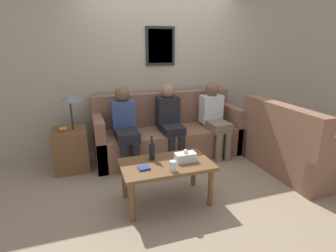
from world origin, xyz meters
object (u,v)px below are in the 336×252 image
object	(u,v)px
couch_side	(292,148)
drinking_glass	(173,166)
wine_bottle	(152,151)
person_right	(215,115)
person_middle	(170,119)
coffee_table	(166,169)
person_left	(125,124)
couch_main	(168,134)

from	to	relation	value
couch_side	drinking_glass	bearing A→B (deg)	101.08
wine_bottle	person_right	distance (m)	1.61
person_middle	drinking_glass	bearing A→B (deg)	-107.88
coffee_table	person_right	distance (m)	1.62
person_right	person_left	bearing A→B (deg)	179.38
couch_main	person_middle	distance (m)	0.34
couch_side	coffee_table	size ratio (longest dim) A/B	1.43
couch_main	person_middle	bearing A→B (deg)	-98.42
coffee_table	wine_bottle	distance (m)	0.26
couch_main	person_right	distance (m)	0.80
couch_main	drinking_glass	size ratio (longest dim) A/B	20.69
couch_side	coffee_table	bearing A→B (deg)	95.10
couch_side	drinking_glass	xyz separation A→B (m)	(-1.91, -0.37, 0.19)
person_left	person_middle	world-z (taller)	person_middle
couch_main	person_left	xyz separation A→B (m)	(-0.72, -0.19, 0.29)
couch_main	person_right	xyz separation A→B (m)	(0.72, -0.21, 0.30)
coffee_table	couch_main	bearing A→B (deg)	70.56
person_left	coffee_table	bearing A→B (deg)	-76.91
coffee_table	wine_bottle	xyz separation A→B (m)	(-0.12, 0.14, 0.18)
couch_main	drinking_glass	distance (m)	1.58
couch_side	wine_bottle	xyz separation A→B (m)	(-2.04, -0.03, 0.24)
couch_side	person_left	size ratio (longest dim) A/B	1.24
person_right	coffee_table	bearing A→B (deg)	-137.10
wine_bottle	couch_main	bearing A→B (deg)	63.34
person_left	person_middle	bearing A→B (deg)	1.78
couch_main	coffee_table	xyz separation A→B (m)	(-0.46, -1.30, 0.07)
couch_side	drinking_glass	distance (m)	1.96
coffee_table	person_left	world-z (taller)	person_left
wine_bottle	person_middle	xyz separation A→B (m)	(0.56, 0.99, 0.05)
person_middle	coffee_table	bearing A→B (deg)	-111.00
person_right	wine_bottle	bearing A→B (deg)	-143.73
couch_side	coffee_table	world-z (taller)	couch_side
couch_side	person_middle	xyz separation A→B (m)	(-1.48, 0.96, 0.29)
wine_bottle	couch_side	bearing A→B (deg)	0.91
drinking_glass	person_right	bearing A→B (deg)	47.87
coffee_table	person_middle	xyz separation A→B (m)	(0.43, 1.13, 0.23)
coffee_table	wine_bottle	bearing A→B (deg)	131.82
coffee_table	person_middle	world-z (taller)	person_middle
couch_main	person_right	size ratio (longest dim) A/B	2.00
coffee_table	couch_side	bearing A→B (deg)	5.10
couch_main	wine_bottle	xyz separation A→B (m)	(-0.58, -1.16, 0.25)
wine_bottle	drinking_glass	size ratio (longest dim) A/B	2.52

